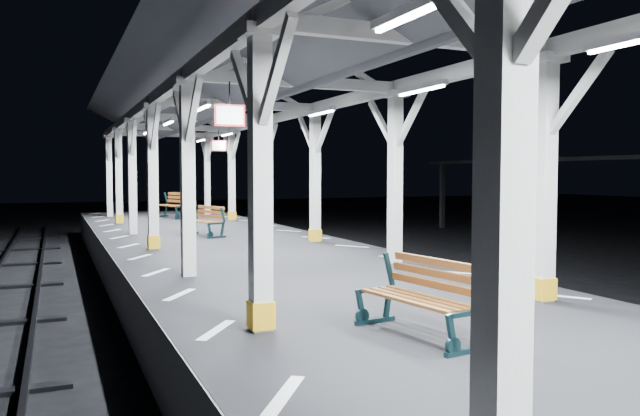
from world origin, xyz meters
TOP-DOWN VIEW (x-y plane):
  - platform at (0.00, 0.00)m, footprint 6.00×50.00m
  - hazard_stripes_left at (-2.45, 0.00)m, footprint 1.00×48.00m
  - bench_mid at (-0.48, 1.10)m, footprint 0.79×1.59m
  - bench_far at (-0.21, 12.66)m, footprint 0.99×1.64m
  - bench_extra at (0.24, 20.16)m, footprint 1.22×1.96m

SIDE VIEW (x-z plane):
  - platform at x=0.00m, z-range 0.00..1.00m
  - hazard_stripes_left at x=-2.45m, z-range 1.00..1.01m
  - bench_mid at x=-0.48m, z-range 1.03..1.85m
  - bench_far at x=-0.21m, z-range 1.03..1.86m
  - bench_extra at x=0.24m, z-range 1.03..2.03m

